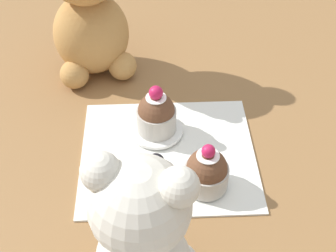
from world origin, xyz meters
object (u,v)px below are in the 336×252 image
object	(u,v)px
teddy_bear_tan	(88,5)
cupcake_near_tan_bear	(156,114)
teddy_bear_cream	(143,234)
cupcake_near_cream_bear	(207,171)
saucer_plate	(157,130)

from	to	relation	value
teddy_bear_tan	cupcake_near_tan_bear	distance (m)	0.20
teddy_bear_cream	teddy_bear_tan	size ratio (longest dim) A/B	0.82
teddy_bear_cream	cupcake_near_cream_bear	xyz separation A→B (m)	(-0.08, -0.13, -0.07)
teddy_bear_cream	cupcake_near_cream_bear	distance (m)	0.17
saucer_plate	cupcake_near_cream_bear	bearing A→B (deg)	120.97
teddy_bear_tan	cupcake_near_cream_bear	size ratio (longest dim) A/B	3.46
teddy_bear_cream	saucer_plate	world-z (taller)	teddy_bear_cream
teddy_bear_tan	cupcake_near_cream_bear	bearing A→B (deg)	-72.93
teddy_bear_cream	cupcake_near_tan_bear	world-z (taller)	teddy_bear_cream
teddy_bear_cream	cupcake_near_tan_bear	distance (m)	0.24
teddy_bear_cream	teddy_bear_tan	xyz separation A→B (m)	(0.08, -0.39, 0.02)
saucer_plate	cupcake_near_tan_bear	size ratio (longest dim) A/B	0.98
cupcake_near_cream_bear	teddy_bear_tan	bearing A→B (deg)	-58.55
teddy_bear_tan	cupcake_near_cream_bear	xyz separation A→B (m)	(-0.16, 0.26, -0.09)
teddy_bear_tan	saucer_plate	bearing A→B (deg)	-72.62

